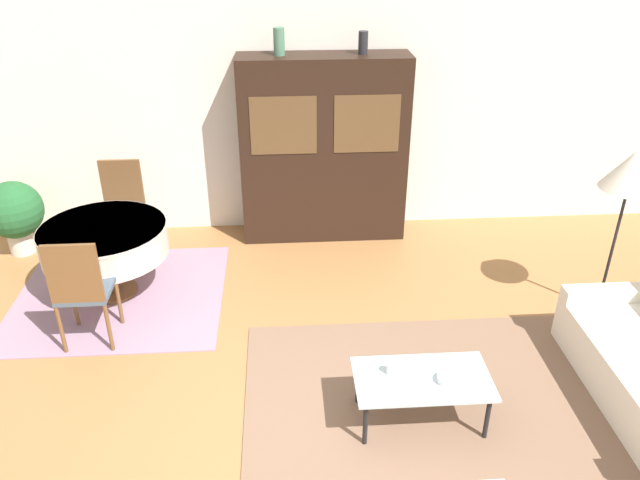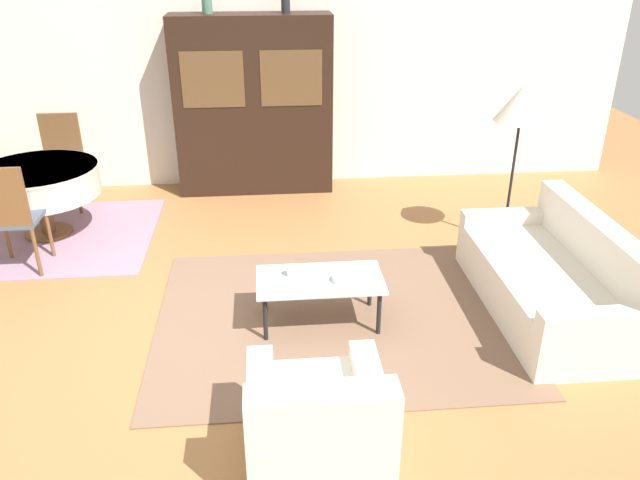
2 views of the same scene
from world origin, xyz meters
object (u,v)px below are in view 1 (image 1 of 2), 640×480
display_cabinet (324,150)px  dining_chair_near (81,287)px  dining_table (104,241)px  dining_chair_far (122,204)px  coffee_table (422,382)px  floor_lamp (631,174)px  bowl (449,379)px  vase_tall (279,41)px  cup (392,368)px  potted_plant (14,212)px  vase_short (363,43)px

display_cabinet → dining_chair_near: display_cabinet is taller
dining_table → dining_chair_far: size_ratio=1.14×
coffee_table → dining_table: bearing=144.4°
display_cabinet → floor_lamp: bearing=-34.8°
coffee_table → dining_chair_near: (-2.72, 1.11, 0.24)m
bowl → vase_tall: 3.82m
dining_chair_near → cup: bearing=-22.8°
vase_tall → dining_table: bearing=-146.2°
floor_lamp → cup: floor_lamp is taller
cup → potted_plant: potted_plant is taller
display_cabinet → potted_plant: (-3.42, -0.24, -0.55)m
dining_chair_far → cup: 3.69m
coffee_table → bowl: bowl is taller
potted_plant → floor_lamp: bearing=-14.4°
coffee_table → display_cabinet: size_ratio=0.48×
coffee_table → dining_table: dining_table is taller
vase_tall → coffee_table: bearing=-72.8°
dining_chair_near → cup: size_ratio=11.35×
coffee_table → vase_short: (-0.10, 3.12, 1.84)m
vase_short → coffee_table: bearing=-88.2°
coffee_table → floor_lamp: bearing=33.4°
dining_table → vase_short: vase_short is taller
dining_table → bowl: (2.90, -2.00, -0.16)m
dining_table → vase_tall: bearing=33.8°
display_cabinet → vase_short: 1.23m
dining_table → bowl: 3.53m
coffee_table → bowl: bearing=-16.9°
dining_chair_far → floor_lamp: (4.76, -1.43, 0.81)m
vase_short → dining_chair_near: bearing=-142.6°
floor_lamp → dining_chair_near: bearing=-177.2°
floor_lamp → cup: (-2.26, -1.28, -0.96)m
floor_lamp → coffee_table: bearing=-146.6°
vase_tall → potted_plant: 3.44m
display_cabinet → cup: bearing=-84.7°
cup → vase_tall: 3.61m
dining_chair_near → potted_plant: 2.14m
coffee_table → vase_short: bearing=91.8°
dining_chair_far → vase_short: 3.09m
display_cabinet → vase_tall: size_ratio=7.51×
cup → display_cabinet: bearing=95.3°
coffee_table → dining_chair_far: size_ratio=0.95×
bowl → cup: bearing=163.3°
display_cabinet → potted_plant: size_ratio=2.49×
coffee_table → display_cabinet: bearing=99.2°
dining_table → potted_plant: potted_plant is taller
display_cabinet → dining_chair_near: 3.02m
dining_chair_near → bowl: size_ratio=6.08×
coffee_table → vase_short: vase_short is taller
coffee_table → floor_lamp: (2.04, 1.35, 1.04)m
coffee_table → dining_chair_near: dining_chair_near is taller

